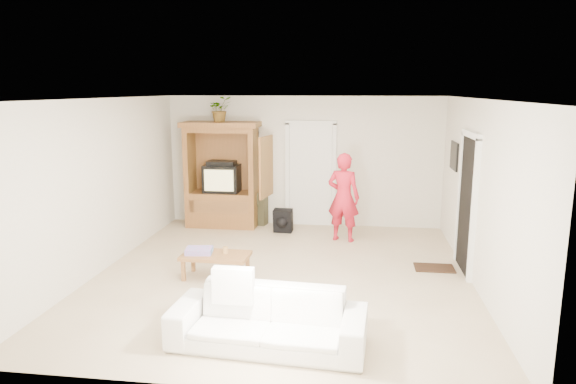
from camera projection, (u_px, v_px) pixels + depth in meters
The scene contains 19 objects.
floor at pixel (282, 275), 7.67m from camera, with size 6.00×6.00×0.00m, color tan.
ceiling at pixel (282, 99), 7.15m from camera, with size 6.00×6.00×0.00m, color white.
wall_back at pixel (303, 161), 10.32m from camera, with size 5.50×5.50×0.00m, color silver.
wall_front at pixel (232, 256), 4.49m from camera, with size 5.50×5.50×0.00m, color silver.
wall_left at pixel (102, 185), 7.77m from camera, with size 6.00×6.00×0.00m, color silver.
wall_right at pixel (479, 195), 7.05m from camera, with size 6.00×6.00×0.00m, color silver.
armoire at pixel (223, 182), 10.28m from camera, with size 1.82×1.14×2.10m.
door_back at pixel (311, 175), 10.33m from camera, with size 0.85×0.05×2.04m, color white.
doorway_right at pixel (467, 205), 7.69m from camera, with size 0.05×0.90×2.04m, color black.
framed_picture at pixel (454, 156), 8.84m from camera, with size 0.03×0.60×0.48m, color black.
doormat at pixel (434, 268), 7.95m from camera, with size 0.60×0.40×0.02m, color #382316.
plant at pixel (220, 109), 9.97m from camera, with size 0.44×0.38×0.49m, color #4C7238.
man at pixel (343, 197), 9.27m from camera, with size 0.59×0.39×1.62m, color red.
sofa at pixel (268, 319), 5.51m from camera, with size 2.09×0.82×0.61m, color white.
coffee_table at pixel (216, 257), 7.50m from camera, with size 1.00×0.57×0.36m.
towel at pixel (199, 251), 7.52m from camera, with size 0.38×0.28×0.08m, color #D04595.
candle at pixel (225, 250), 7.51m from camera, with size 0.08×0.08×0.10m, color tan.
backpack_black at pixel (283, 221), 9.92m from camera, with size 0.36×0.21×0.44m, color black, non-canonical shape.
backpack_olive at pixel (258, 209), 10.49m from camera, with size 0.34×0.25×0.64m, color #47442B, non-canonical shape.
Camera 1 is at (1.06, -7.19, 2.73)m, focal length 32.00 mm.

